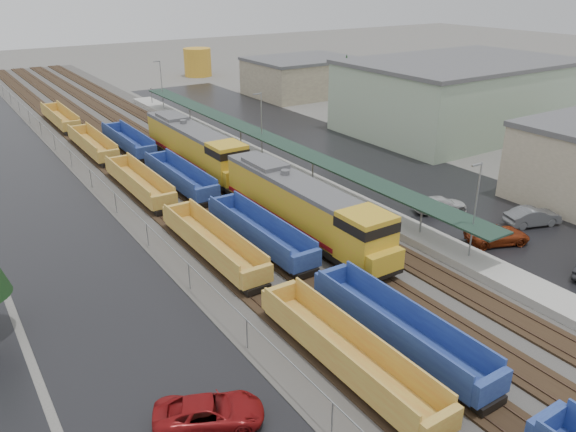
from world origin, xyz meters
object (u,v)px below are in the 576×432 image
well_string_blue (318,274)px  storage_tank (198,62)px  parked_car_east_b (498,235)px  parked_car_east_c (441,205)px  locomotive_trail (195,147)px  well_string_yellow (212,244)px  locomotive_lead (305,208)px  parked_car_west_c (209,413)px  parked_car_east_e (533,217)px

well_string_blue → storage_tank: storage_tank is taller
parked_car_east_b → parked_car_east_c: 7.15m
parked_car_east_b → well_string_blue: bearing=104.2°
well_string_blue → storage_tank: (30.90, 85.56, 1.75)m
locomotive_trail → storage_tank: 63.21m
locomotive_trail → parked_car_east_b: locomotive_trail is taller
well_string_yellow → storage_tank: (34.90, 77.38, 1.77)m
locomotive_trail → parked_car_east_b: size_ratio=4.18×
locomotive_trail → well_string_yellow: locomotive_trail is taller
locomotive_lead → storage_tank: storage_tank is taller
locomotive_lead → parked_car_west_c: (-15.97, -14.91, -1.83)m
well_string_blue → storage_tank: bearing=70.1°
locomotive_lead → locomotive_trail: 21.00m
locomotive_lead → well_string_blue: 8.51m
parked_car_east_b → storage_tank: bearing=12.6°
well_string_yellow → storage_tank: 84.90m
parked_car_east_e → parked_car_west_c: bearing=118.2°
parked_car_east_b → parked_car_east_c: (1.12, 7.06, -0.00)m
locomotive_trail → well_string_yellow: (-8.00, -20.18, -1.46)m
locomotive_lead → parked_car_east_b: size_ratio=4.18×
storage_tank → well_string_blue: bearing=-109.9°
parked_car_east_c → storage_tank: bearing=11.3°
well_string_yellow → parked_car_east_e: size_ratio=22.84×
parked_car_east_e → locomotive_trail: bearing=48.8°
parked_car_east_c → parked_car_east_b: bearing=-168.2°
storage_tank → locomotive_trail: bearing=-115.2°
storage_tank → parked_car_east_e: (-9.18, -87.20, -2.07)m
well_string_blue → parked_car_west_c: bearing=-147.8°
locomotive_lead → storage_tank: size_ratio=3.73×
well_string_yellow → well_string_blue: 9.11m
storage_tank → parked_car_east_c: bearing=-99.5°
well_string_blue → parked_car_east_b: 16.42m
well_string_blue → parked_car_east_e: size_ratio=18.97×
well_string_yellow → parked_car_east_b: (20.26, -10.44, -0.39)m
locomotive_trail → parked_car_east_c: size_ratio=4.40×
well_string_blue → parked_car_east_e: bearing=-4.3°
locomotive_lead → parked_car_east_c: size_ratio=4.40×
locomotive_lead → storage_tank: (26.90, 78.20, 0.31)m
storage_tank → well_string_yellow: bearing=-114.3°
parked_car_west_c → storage_tank: bearing=0.2°
parked_car_east_c → well_string_yellow: bearing=101.8°
parked_car_east_c → parked_car_east_e: parked_car_east_e is taller
locomotive_lead → parked_car_west_c: bearing=-137.0°
locomotive_trail → well_string_yellow: bearing=-111.6°
parked_car_east_b → locomotive_trail: bearing=43.9°
well_string_blue → locomotive_trail: bearing=82.0°
well_string_yellow → parked_car_east_b: well_string_yellow is taller
parked_car_east_c → well_string_blue: bearing=126.2°
locomotive_lead → locomotive_trail: size_ratio=1.00×
locomotive_lead → parked_car_east_e: (17.73, -9.00, -1.76)m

